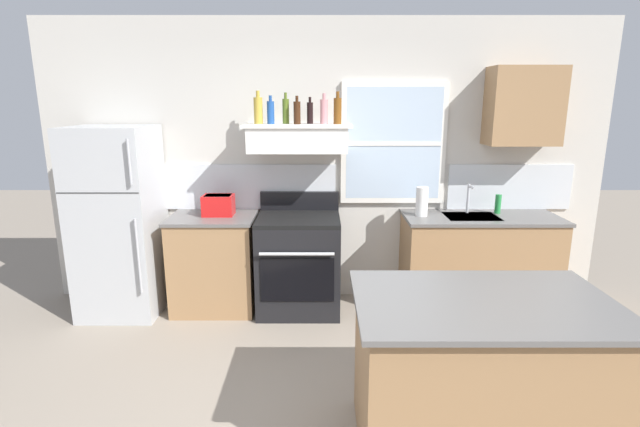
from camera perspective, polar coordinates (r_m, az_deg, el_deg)
name	(u,v)px	position (r m, az deg, el deg)	size (l,w,h in m)	color
back_wall	(328,164)	(4.62, 1.01, 6.04)	(5.40, 0.11, 2.70)	beige
refrigerator	(119,222)	(4.71, -23.14, -0.94)	(0.70, 0.72, 1.73)	#B7BABC
counter_left_of_stove	(215,262)	(4.62, -12.57, -5.74)	(0.79, 0.63, 0.91)	#9E754C
toaster	(218,205)	(4.48, -12.17, 1.04)	(0.30, 0.20, 0.19)	red
stove_range	(299,263)	(4.47, -2.58, -5.93)	(0.76, 0.69, 1.09)	black
range_hood_shelf	(298,138)	(4.33, -2.69, 9.13)	(0.96, 0.52, 0.24)	white
bottle_champagne_gold_foil	(258,110)	(4.37, -7.47, 12.28)	(0.08, 0.08, 0.29)	#B29333
bottle_blue_liqueur	(271,112)	(4.33, -5.99, 12.08)	(0.07, 0.07, 0.25)	#1E478C
bottle_olive_oil_square	(286,111)	(4.36, -4.17, 12.26)	(0.06, 0.06, 0.28)	#4C601E
bottle_brown_stout	(297,112)	(4.28, -2.80, 12.10)	(0.06, 0.06, 0.25)	#381E0F
bottle_balsamic_dark	(310,113)	(4.35, -1.23, 12.08)	(0.06, 0.06, 0.24)	black
bottle_rose_pink	(324,111)	(4.34, 0.47, 12.25)	(0.07, 0.07, 0.27)	#C67F84
bottle_amber_wine	(337,110)	(4.31, 2.12, 12.32)	(0.07, 0.07, 0.28)	brown
counter_right_with_sink	(478,262)	(4.75, 18.49, -5.57)	(1.43, 0.63, 0.91)	#9E754C
sink_faucet	(469,195)	(4.65, 17.53, 2.12)	(0.03, 0.17, 0.28)	silver
paper_towel_roll	(422,202)	(4.45, 12.18, 1.42)	(0.11, 0.11, 0.27)	white
dish_soap_bottle	(498,204)	(4.76, 20.66, 1.08)	(0.06, 0.06, 0.18)	#268C3F
kitchen_island	(478,375)	(2.93, 18.55, -17.98)	(1.40, 0.90, 0.91)	#9E754C
upper_cabinet_right	(524,106)	(4.77, 23.36, 11.80)	(0.64, 0.32, 0.70)	#9E754C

